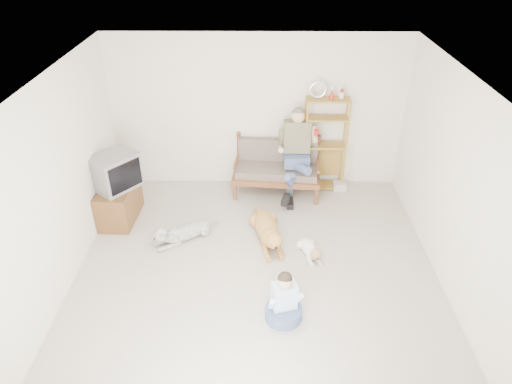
{
  "coord_description": "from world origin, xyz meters",
  "views": [
    {
      "loc": [
        0.04,
        -4.57,
        4.32
      ],
      "look_at": [
        -0.01,
        1.0,
        0.85
      ],
      "focal_mm": 32.0,
      "sensor_mm": 36.0,
      "label": 1
    }
  ],
  "objects_px": {
    "tv_stand": "(119,203)",
    "golden_retriever": "(268,231)",
    "etagere": "(325,144)",
    "loveseat": "(277,167)"
  },
  "relations": [
    {
      "from": "loveseat",
      "to": "golden_retriever",
      "type": "xyz_separation_m",
      "value": [
        -0.16,
        -1.45,
        -0.32
      ]
    },
    {
      "from": "loveseat",
      "to": "golden_retriever",
      "type": "distance_m",
      "value": 1.49
    },
    {
      "from": "loveseat",
      "to": "tv_stand",
      "type": "height_order",
      "value": "loveseat"
    },
    {
      "from": "golden_retriever",
      "to": "loveseat",
      "type": "bearing_deg",
      "value": 72.08
    },
    {
      "from": "loveseat",
      "to": "etagere",
      "type": "bearing_deg",
      "value": 14.47
    },
    {
      "from": "loveseat",
      "to": "golden_retriever",
      "type": "height_order",
      "value": "loveseat"
    },
    {
      "from": "etagere",
      "to": "tv_stand",
      "type": "relative_size",
      "value": 2.14
    },
    {
      "from": "etagere",
      "to": "golden_retriever",
      "type": "height_order",
      "value": "etagere"
    },
    {
      "from": "loveseat",
      "to": "golden_retriever",
      "type": "bearing_deg",
      "value": -91.03
    },
    {
      "from": "tv_stand",
      "to": "golden_retriever",
      "type": "distance_m",
      "value": 2.47
    }
  ]
}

